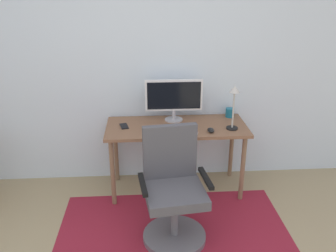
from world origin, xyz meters
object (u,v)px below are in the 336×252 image
(cell_phone, at_px, (124,126))
(computer_mouse, at_px, (211,130))
(keyboard, at_px, (174,132))
(monitor, at_px, (174,97))
(desk_lamp, at_px, (234,100))
(desk, at_px, (176,133))
(office_chair, at_px, (173,196))
(coffee_cup, at_px, (230,113))

(cell_phone, bearing_deg, computer_mouse, -25.58)
(keyboard, bearing_deg, monitor, 85.39)
(cell_phone, bearing_deg, desk_lamp, -19.69)
(desk, height_order, office_chair, office_chair)
(monitor, bearing_deg, keyboard, -94.61)
(computer_mouse, distance_m, desk_lamp, 0.35)
(keyboard, xyz_separation_m, cell_phone, (-0.47, 0.18, -0.00))
(desk, relative_size, cell_phone, 9.71)
(office_chair, bearing_deg, monitor, 78.13)
(desk, relative_size, desk_lamp, 3.23)
(desk, bearing_deg, monitor, 95.58)
(desk, distance_m, cell_phone, 0.51)
(office_chair, bearing_deg, keyboard, 78.00)
(computer_mouse, distance_m, cell_phone, 0.83)
(computer_mouse, xyz_separation_m, coffee_cup, (0.26, 0.38, 0.03))
(coffee_cup, bearing_deg, desk, -160.26)
(coffee_cup, distance_m, office_chair, 1.20)
(monitor, relative_size, cell_phone, 4.04)
(office_chair, bearing_deg, desk, 76.00)
(keyboard, distance_m, computer_mouse, 0.34)
(monitor, distance_m, computer_mouse, 0.51)
(monitor, bearing_deg, computer_mouse, -45.62)
(computer_mouse, height_order, desk_lamp, desk_lamp)
(cell_phone, xyz_separation_m, office_chair, (0.42, -0.74, -0.33))
(desk_lamp, bearing_deg, keyboard, -174.81)
(monitor, xyz_separation_m, coffee_cup, (0.58, 0.05, -0.20))
(desk, distance_m, keyboard, 0.19)
(office_chair, bearing_deg, coffee_cup, 47.81)
(desk_lamp, bearing_deg, computer_mouse, -164.40)
(desk, bearing_deg, cell_phone, 178.91)
(computer_mouse, height_order, cell_phone, computer_mouse)
(monitor, distance_m, office_chair, 1.05)
(computer_mouse, relative_size, office_chair, 0.11)
(desk, relative_size, monitor, 2.41)
(keyboard, relative_size, office_chair, 0.45)
(office_chair, bearing_deg, computer_mouse, 47.63)
(desk, height_order, keyboard, keyboard)
(keyboard, height_order, computer_mouse, computer_mouse)
(coffee_cup, bearing_deg, keyboard, -148.71)
(coffee_cup, bearing_deg, desk_lamp, -98.97)
(desk, distance_m, monitor, 0.36)
(monitor, distance_m, coffee_cup, 0.62)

